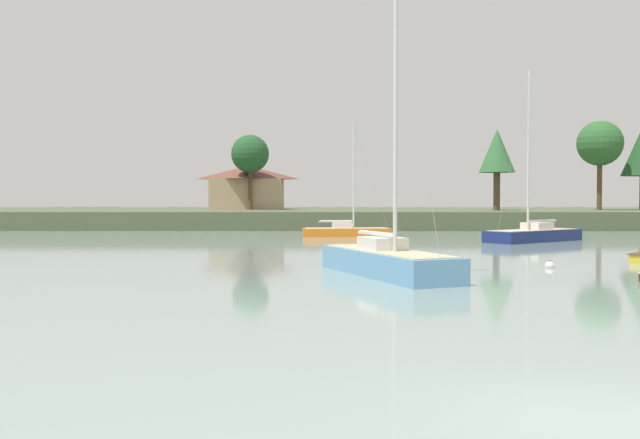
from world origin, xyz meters
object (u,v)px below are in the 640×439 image
object	(u,v)px
sailboat_skyblue	(387,269)
sailboat_navy	(534,238)
sailboat_orange	(346,234)
mooring_buoy_white	(550,266)

from	to	relation	value
sailboat_skyblue	sailboat_navy	bearing A→B (deg)	60.22
sailboat_orange	sailboat_navy	bearing A→B (deg)	-25.62
sailboat_orange	mooring_buoy_white	distance (m)	27.94
sailboat_skyblue	mooring_buoy_white	size ratio (longest dim) A/B	27.56
sailboat_navy	mooring_buoy_white	size ratio (longest dim) A/B	27.51
sailboat_navy	sailboat_orange	world-z (taller)	sailboat_navy
sailboat_skyblue	sailboat_navy	distance (m)	26.59
mooring_buoy_white	sailboat_navy	bearing A→B (deg)	75.14
mooring_buoy_white	sailboat_skyblue	bearing A→B (deg)	-157.42
sailboat_skyblue	sailboat_orange	world-z (taller)	sailboat_skyblue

